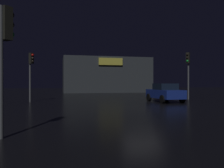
{
  "coord_description": "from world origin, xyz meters",
  "views": [
    {
      "loc": [
        -5.14,
        -13.76,
        1.58
      ],
      "look_at": [
        -0.32,
        7.07,
        1.48
      ],
      "focal_mm": 37.68,
      "sensor_mm": 36.0,
      "label": 1
    }
  ],
  "objects": [
    {
      "name": "store_building",
      "position": [
        2.93,
        25.95,
        2.9
      ],
      "size": [
        14.43,
        7.7,
        5.79
      ],
      "color": "#33383D",
      "rests_on": "ground"
    },
    {
      "name": "traffic_signal_cross_right",
      "position": [
        -7.31,
        6.73,
        2.9
      ],
      "size": [
        0.42,
        0.42,
        4.06
      ],
      "color": "#595B60",
      "rests_on": "ground"
    },
    {
      "name": "traffic_signal_opposite",
      "position": [
        -6.62,
        -6.53,
        2.71
      ],
      "size": [
        0.42,
        0.42,
        3.76
      ],
      "color": "#595B60",
      "rests_on": "ground"
    },
    {
      "name": "traffic_signal_main",
      "position": [
        6.97,
        6.41,
        3.15
      ],
      "size": [
        0.42,
        0.42,
        4.47
      ],
      "color": "#595B60",
      "rests_on": "ground"
    },
    {
      "name": "car_far",
      "position": [
        3.54,
        4.26,
        0.77
      ],
      "size": [
        2.05,
        3.92,
        1.53
      ],
      "color": "navy",
      "rests_on": "ground"
    },
    {
      "name": "ground_plane",
      "position": [
        0.0,
        0.0,
        0.0
      ],
      "size": [
        120.0,
        120.0,
        0.0
      ],
      "primitive_type": "plane",
      "color": "black"
    }
  ]
}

